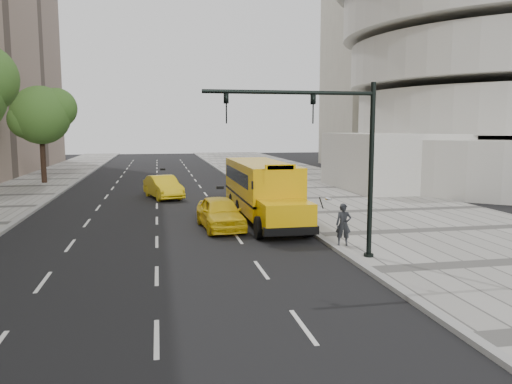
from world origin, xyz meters
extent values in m
plane|color=black|center=(0.00, 0.00, 0.00)|extent=(140.00, 140.00, 0.00)
cube|color=#9B9892|center=(12.00, 0.00, 0.07)|extent=(12.00, 140.00, 0.15)
cube|color=gray|center=(6.00, 0.00, 0.07)|extent=(0.30, 140.00, 0.15)
cube|color=gray|center=(-8.00, 0.00, 0.07)|extent=(0.30, 140.00, 0.15)
cylinder|color=silver|center=(30.00, 14.00, 2.00)|extent=(32.00, 32.00, 4.00)
cylinder|color=silver|center=(30.00, 14.00, 6.10)|extent=(26.00, 26.00, 3.60)
cylinder|color=silver|center=(30.00, 14.00, 10.30)|extent=(27.60, 27.60, 3.60)
cylinder|color=silver|center=(30.00, 14.00, 14.50)|extent=(29.20, 29.20, 3.60)
cube|color=beige|center=(28.00, 34.00, 17.50)|extent=(14.00, 12.00, 35.00)
cube|color=silver|center=(17.00, 10.00, 2.20)|extent=(8.00, 10.00, 4.40)
cylinder|color=black|center=(-10.50, 19.17, 2.62)|extent=(0.44, 0.44, 5.24)
sphere|color=#30591D|center=(-10.50, 19.17, 5.89)|extent=(4.91, 4.91, 4.91)
sphere|color=#30591D|center=(-9.27, 19.47, 6.49)|extent=(3.44, 3.44, 3.44)
sphere|color=#30591D|center=(-11.48, 18.77, 5.49)|extent=(3.19, 3.19, 3.19)
cube|color=#DCA306|center=(4.50, -0.10, 1.77)|extent=(2.50, 9.00, 2.45)
cube|color=#DCA306|center=(4.50, -5.60, 1.10)|extent=(2.20, 2.00, 1.10)
cube|color=black|center=(4.50, -6.48, 0.55)|extent=(2.38, 0.25, 0.35)
cube|color=black|center=(4.50, -0.10, 1.25)|extent=(2.52, 9.00, 0.12)
cube|color=black|center=(4.50, -4.54, 2.25)|extent=(2.05, 0.10, 0.90)
cube|color=black|center=(4.50, 0.40, 2.25)|extent=(2.52, 7.50, 0.70)
cube|color=#DCA306|center=(4.50, -4.55, 3.05)|extent=(1.40, 0.12, 0.28)
ellipsoid|color=silver|center=(6.02, -7.00, 1.90)|extent=(0.32, 0.32, 0.14)
cylinder|color=black|center=(5.78, -6.78, 1.70)|extent=(0.36, 0.47, 0.58)
cylinder|color=black|center=(3.37, -5.30, 0.50)|extent=(0.30, 1.00, 1.00)
cylinder|color=black|center=(5.63, -5.30, 0.50)|extent=(0.30, 1.00, 1.00)
cylinder|color=black|center=(3.37, -0.10, 0.50)|extent=(0.30, 1.00, 1.00)
cylinder|color=black|center=(5.63, -0.10, 0.50)|extent=(0.30, 1.00, 1.00)
cylinder|color=black|center=(3.37, 2.40, 0.50)|extent=(0.30, 1.00, 1.00)
cylinder|color=black|center=(5.63, 2.40, 0.50)|extent=(0.30, 1.00, 1.00)
imported|color=yellow|center=(2.00, -2.76, 0.77)|extent=(2.19, 4.67, 1.55)
imported|color=yellow|center=(-0.56, 8.52, 0.77)|extent=(2.86, 4.96, 1.55)
imported|color=#26292D|center=(6.32, -7.70, 0.99)|extent=(0.70, 0.56, 1.68)
cylinder|color=black|center=(6.60, -9.54, 3.20)|extent=(0.18, 0.18, 6.40)
cylinder|color=black|center=(6.60, -9.54, 0.12)|extent=(0.36, 0.36, 0.25)
cylinder|color=black|center=(3.60, -9.54, 6.00)|extent=(6.00, 0.14, 0.14)
imported|color=black|center=(4.40, -9.54, 5.45)|extent=(0.16, 0.20, 1.00)
imported|color=black|center=(1.40, -9.54, 5.45)|extent=(0.16, 0.20, 1.00)
camera|label=1|loc=(-0.87, -26.17, 4.80)|focal=35.00mm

